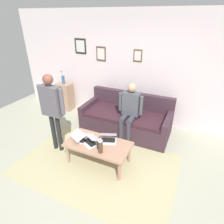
{
  "coord_description": "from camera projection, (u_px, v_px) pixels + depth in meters",
  "views": [
    {
      "loc": [
        -1.42,
        2.25,
        2.55
      ],
      "look_at": [
        -0.0,
        -0.82,
        0.8
      ],
      "focal_mm": 30.31,
      "sensor_mm": 36.0,
      "label": 1
    }
  ],
  "objects": [
    {
      "name": "couch",
      "position": [
        126.0,
        119.0,
        4.54
      ],
      "size": [
        2.06,
        0.92,
        0.88
      ],
      "color": "#3B2630",
      "rests_on": "ground_plane"
    },
    {
      "name": "area_rug",
      "position": [
        96.0,
        165.0,
        3.59
      ],
      "size": [
        2.9,
        1.86,
        0.01
      ],
      "primitive_type": "cube",
      "color": "tan",
      "rests_on": "ground_plane"
    },
    {
      "name": "back_wall",
      "position": [
        135.0,
        69.0,
        4.67
      ],
      "size": [
        7.04,
        0.11,
        2.7
      ],
      "color": "silver",
      "rests_on": "ground_plane"
    },
    {
      "name": "laptop_left",
      "position": [
        108.0,
        139.0,
        3.54
      ],
      "size": [
        0.4,
        0.38,
        0.16
      ],
      "color": "silver",
      "rests_on": "coffee_table"
    },
    {
      "name": "coffee_table",
      "position": [
        98.0,
        146.0,
        3.49
      ],
      "size": [
        1.19,
        0.64,
        0.44
      ],
      "color": "#A57A61",
      "rests_on": "ground_plane"
    },
    {
      "name": "laptop_right",
      "position": [
        80.0,
        137.0,
        3.58
      ],
      "size": [
        0.39,
        0.38,
        0.15
      ],
      "color": "silver",
      "rests_on": "coffee_table"
    },
    {
      "name": "flower_vase",
      "position": [
        63.0,
        78.0,
        5.31
      ],
      "size": [
        0.09,
        0.08,
        0.41
      ],
      "color": "#325882",
      "rests_on": "side_shelf"
    },
    {
      "name": "laptop_center",
      "position": [
        91.0,
        141.0,
        3.48
      ],
      "size": [
        0.4,
        0.39,
        0.16
      ],
      "color": "silver",
      "rests_on": "coffee_table"
    },
    {
      "name": "ground_plane",
      "position": [
        93.0,
        169.0,
        3.51
      ],
      "size": [
        7.68,
        7.68,
        0.0
      ],
      "primitive_type": "plane",
      "color": "#A6A791"
    },
    {
      "name": "french_press",
      "position": [
        100.0,
        146.0,
        3.2
      ],
      "size": [
        0.1,
        0.08,
        0.27
      ],
      "color": "#4C3323",
      "rests_on": "coffee_table"
    },
    {
      "name": "person_seated",
      "position": [
        130.0,
        109.0,
        4.11
      ],
      "size": [
        0.55,
        0.51,
        1.28
      ],
      "color": "#373743",
      "rests_on": "ground_plane"
    },
    {
      "name": "side_shelf",
      "position": [
        65.0,
        97.0,
        5.57
      ],
      "size": [
        0.42,
        0.32,
        0.79
      ],
      "color": "#A27D62",
      "rests_on": "ground_plane"
    },
    {
      "name": "person_standing",
      "position": [
        52.0,
        104.0,
        3.56
      ],
      "size": [
        0.57,
        0.19,
        1.63
      ],
      "color": "black",
      "rests_on": "ground_plane"
    }
  ]
}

